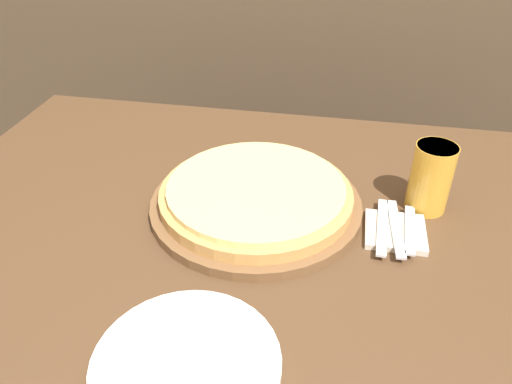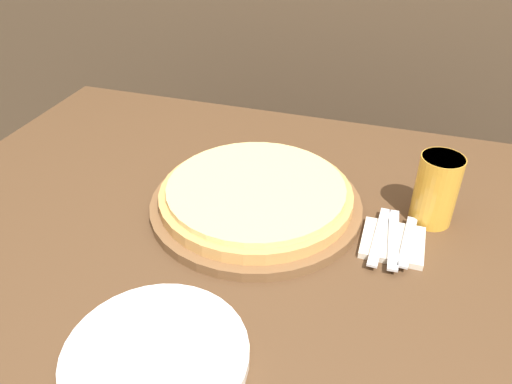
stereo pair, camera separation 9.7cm
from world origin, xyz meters
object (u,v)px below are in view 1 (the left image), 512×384
(dinner_plate, at_px, (187,364))
(dinner_knife, at_px, (396,228))
(pizza_on_board, at_px, (256,198))
(beer_glass, at_px, (431,175))
(fork, at_px, (382,226))
(spoon, at_px, (410,230))

(dinner_plate, xyz_separation_m, dinner_knife, (0.29, 0.35, 0.01))
(pizza_on_board, distance_m, dinner_knife, 0.27)
(beer_glass, xyz_separation_m, fork, (-0.09, -0.10, -0.06))
(dinner_plate, xyz_separation_m, spoon, (0.32, 0.35, 0.01))
(pizza_on_board, bearing_deg, beer_glass, 11.58)
(dinner_plate, relative_size, fork, 1.53)
(pizza_on_board, relative_size, beer_glass, 3.00)
(spoon, bearing_deg, beer_glass, 69.98)
(dinner_knife, bearing_deg, fork, 180.00)
(dinner_plate, xyz_separation_m, fork, (0.27, 0.35, 0.01))
(fork, xyz_separation_m, spoon, (0.05, 0.00, 0.00))
(dinner_plate, bearing_deg, fork, 52.75)
(pizza_on_board, relative_size, dinner_plate, 1.59)
(pizza_on_board, height_order, fork, pizza_on_board)
(fork, distance_m, spoon, 0.05)
(pizza_on_board, distance_m, dinner_plate, 0.39)
(dinner_knife, bearing_deg, dinner_plate, -129.73)
(beer_glass, distance_m, fork, 0.14)
(dinner_plate, relative_size, dinner_knife, 1.53)
(beer_glass, relative_size, fork, 0.81)
(dinner_plate, bearing_deg, spoon, 47.95)
(pizza_on_board, xyz_separation_m, spoon, (0.29, -0.03, -0.01))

